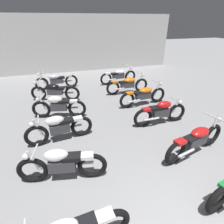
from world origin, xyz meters
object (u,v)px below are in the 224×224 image
motorcycle_right_row_2 (161,112)px  motorcycle_left_row_1 (62,164)px  motorcycle_right_row_5 (119,76)px  motorcycle_left_row_2 (59,127)px  motorcycle_right_row_1 (196,140)px  motorcycle_left_row_4 (55,91)px  motorcycle_right_row_4 (128,84)px  motorcycle_left_row_3 (59,106)px  motorcycle_left_row_5 (56,80)px  motorcycle_right_row_3 (143,95)px

motorcycle_right_row_2 → motorcycle_left_row_1: bearing=-155.7°
motorcycle_left_row_1 → motorcycle_right_row_5: (3.44, 6.13, -0.01)m
motorcycle_left_row_2 → motorcycle_left_row_1: bearing=-90.3°
motorcycle_left_row_2 → motorcycle_right_row_1: motorcycle_right_row_1 is taller
motorcycle_left_row_4 → motorcycle_right_row_2: 4.67m
motorcycle_left_row_4 → motorcycle_right_row_4: bearing=-2.0°
motorcycle_left_row_1 → motorcycle_right_row_4: (3.37, 4.57, -0.01)m
motorcycle_left_row_3 → motorcycle_left_row_4: (-0.10, 1.66, -0.01)m
motorcycle_left_row_1 → motorcycle_left_row_4: size_ratio=0.93×
motorcycle_left_row_2 → motorcycle_right_row_5: (3.43, 4.60, -0.01)m
motorcycle_left_row_4 → motorcycle_right_row_4: (3.42, -0.12, 0.00)m
motorcycle_left_row_5 → motorcycle_right_row_1: same height
motorcycle_right_row_1 → motorcycle_right_row_3: bearing=89.2°
motorcycle_left_row_4 → motorcycle_right_row_2: motorcycle_left_row_4 is taller
motorcycle_left_row_1 → motorcycle_right_row_3: bearing=41.5°
motorcycle_left_row_4 → motorcycle_right_row_1: 5.96m
motorcycle_left_row_4 → motorcycle_right_row_5: same height
motorcycle_left_row_1 → motorcycle_right_row_1: size_ratio=0.91×
motorcycle_left_row_3 → motorcycle_right_row_4: bearing=24.8°
motorcycle_right_row_5 → motorcycle_left_row_4: bearing=-157.6°
motorcycle_left_row_2 → motorcycle_left_row_3: bearing=88.6°
motorcycle_left_row_2 → motorcycle_right_row_1: 3.82m
motorcycle_left_row_2 → motorcycle_right_row_1: bearing=-25.9°
motorcycle_left_row_3 → motorcycle_right_row_1: bearing=-43.0°
motorcycle_right_row_5 → motorcycle_right_row_3: bearing=-89.0°
motorcycle_right_row_5 → motorcycle_right_row_4: bearing=-92.6°
motorcycle_left_row_1 → motorcycle_right_row_5: size_ratio=0.90×
motorcycle_right_row_1 → motorcycle_right_row_2: bearing=92.6°
motorcycle_right_row_4 → motorcycle_right_row_5: bearing=87.4°
motorcycle_left_row_4 → motorcycle_right_row_5: 3.78m
motorcycle_left_row_3 → motorcycle_right_row_3: motorcycle_right_row_3 is taller
motorcycle_right_row_3 → motorcycle_right_row_5: size_ratio=1.00×
motorcycle_left_row_5 → motorcycle_right_row_5: size_ratio=1.00×
motorcycle_left_row_3 → motorcycle_right_row_4: 3.66m
motorcycle_left_row_2 → motorcycle_left_row_5: 4.73m
motorcycle_right_row_4 → motorcycle_left_row_1: bearing=-126.4°
motorcycle_left_row_4 → motorcycle_left_row_1: bearing=-89.3°
motorcycle_left_row_3 → motorcycle_right_row_2: same height
motorcycle_left_row_4 → motorcycle_right_row_2: size_ratio=1.07×
motorcycle_left_row_2 → motorcycle_right_row_2: same height
motorcycle_left_row_3 → motorcycle_left_row_4: size_ratio=0.92×
motorcycle_left_row_2 → motorcycle_left_row_3: size_ratio=1.02×
motorcycle_left_row_5 → motorcycle_right_row_1: bearing=-62.1°
motorcycle_left_row_1 → motorcycle_left_row_2: bearing=89.7°
motorcycle_left_row_5 → motorcycle_right_row_2: (3.31, -4.75, 0.01)m
motorcycle_left_row_5 → motorcycle_right_row_5: same height
motorcycle_left_row_1 → motorcycle_left_row_2: size_ratio=0.99×
motorcycle_right_row_4 → motorcycle_left_row_2: bearing=-137.9°
motorcycle_left_row_3 → motorcycle_right_row_3: (3.44, 0.05, -0.01)m
motorcycle_left_row_4 → motorcycle_right_row_3: same height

